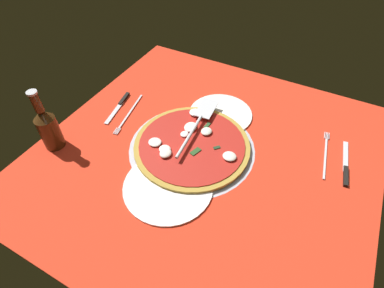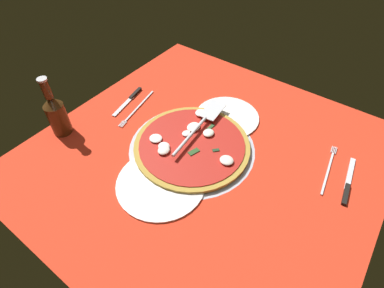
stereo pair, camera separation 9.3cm
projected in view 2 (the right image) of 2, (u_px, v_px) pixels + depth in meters
The scene contains 9 objects.
ground_plane at pixel (205, 156), 92.57cm from camera, with size 98.37×98.37×0.80cm, color red.
pizza_pan at pixel (192, 147), 94.02cm from camera, with size 38.96×38.96×0.84cm, color #B0B2C2.
dinner_plate_left at pixel (161, 183), 84.32cm from camera, with size 24.94×24.94×1.00cm, color white.
dinner_plate_right at pixel (227, 117), 103.68cm from camera, with size 21.73×21.73×1.00cm, color white.
pizza at pixel (192, 144), 93.30cm from camera, with size 35.82×35.82×2.70cm.
pizza_server at pixel (201, 123), 96.52cm from camera, with size 29.40×6.48×1.00cm.
place_setting_near at pixel (338, 178), 85.83cm from camera, with size 21.32×15.34×1.40cm.
place_setting_far at pixel (134, 104), 108.92cm from camera, with size 21.75×14.76×1.40cm.
beer_bottle at pixel (56, 114), 93.67cm from camera, with size 6.03×6.03×20.71cm.
Camera 2 is at (-51.93, -33.19, 68.88)cm, focal length 28.30 mm.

